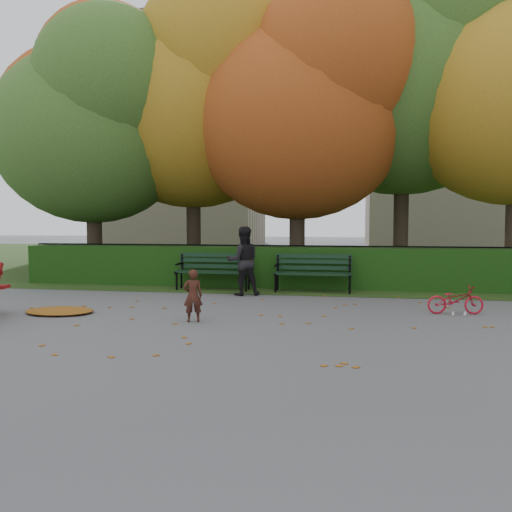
% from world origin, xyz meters
% --- Properties ---
extents(ground, '(90.00, 90.00, 0.00)m').
position_xyz_m(ground, '(0.00, 0.00, 0.00)').
color(ground, slate).
rests_on(ground, ground).
extents(grass_strip, '(90.00, 90.00, 0.00)m').
position_xyz_m(grass_strip, '(0.00, 14.00, 0.01)').
color(grass_strip, '#213B14').
rests_on(grass_strip, ground).
extents(building_left, '(10.00, 7.00, 15.00)m').
position_xyz_m(building_left, '(-9.00, 26.00, 7.50)').
color(building_left, '#B9AC90').
rests_on(building_left, ground).
extents(building_right, '(9.00, 6.00, 12.00)m').
position_xyz_m(building_right, '(8.00, 28.00, 6.00)').
color(building_right, '#B9AC90').
rests_on(building_right, ground).
extents(hedge, '(13.00, 0.90, 1.00)m').
position_xyz_m(hedge, '(0.00, 4.50, 0.50)').
color(hedge, black).
rests_on(hedge, ground).
extents(iron_fence, '(14.00, 0.04, 1.02)m').
position_xyz_m(iron_fence, '(0.00, 5.30, 0.54)').
color(iron_fence, black).
rests_on(iron_fence, ground).
extents(tree_a, '(5.88, 5.60, 7.48)m').
position_xyz_m(tree_a, '(-5.19, 5.58, 4.52)').
color(tree_a, '#2E2318').
rests_on(tree_a, ground).
extents(tree_b, '(6.72, 6.40, 8.79)m').
position_xyz_m(tree_b, '(-2.44, 6.75, 5.40)').
color(tree_b, '#2E2318').
rests_on(tree_b, ground).
extents(tree_c, '(6.30, 6.00, 8.00)m').
position_xyz_m(tree_c, '(0.83, 5.96, 4.82)').
color(tree_c, '#2E2318').
rests_on(tree_c, ground).
extents(tree_d, '(7.14, 6.80, 9.58)m').
position_xyz_m(tree_d, '(3.88, 7.23, 5.98)').
color(tree_d, '#2E2318').
rests_on(tree_d, ground).
extents(tree_f, '(6.93, 6.60, 9.19)m').
position_xyz_m(tree_f, '(-7.13, 9.24, 5.69)').
color(tree_f, '#2E2318').
rests_on(tree_f, ground).
extents(bench_left, '(1.80, 0.57, 0.88)m').
position_xyz_m(bench_left, '(-1.30, 3.70, 0.52)').
color(bench_left, black).
rests_on(bench_left, ground).
extents(bench_right, '(1.80, 0.57, 0.88)m').
position_xyz_m(bench_right, '(1.10, 3.70, 0.52)').
color(bench_right, black).
rests_on(bench_right, ground).
extents(leaf_pile, '(1.42, 1.14, 0.09)m').
position_xyz_m(leaf_pile, '(-3.25, 0.17, 0.04)').
color(leaf_pile, brown).
rests_on(leaf_pile, ground).
extents(leaf_scatter, '(9.00, 5.70, 0.01)m').
position_xyz_m(leaf_scatter, '(0.00, 0.30, 0.01)').
color(leaf_scatter, brown).
rests_on(leaf_scatter, ground).
extents(child, '(0.37, 0.31, 0.87)m').
position_xyz_m(child, '(-0.65, -0.16, 0.44)').
color(child, '#3D1C13').
rests_on(child, ground).
extents(adult, '(0.90, 0.80, 1.54)m').
position_xyz_m(adult, '(-0.41, 2.90, 0.77)').
color(adult, black).
rests_on(adult, ground).
extents(bicycle, '(1.01, 0.44, 0.51)m').
position_xyz_m(bicycle, '(3.77, 1.29, 0.26)').
color(bicycle, '#B31024').
rests_on(bicycle, ground).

